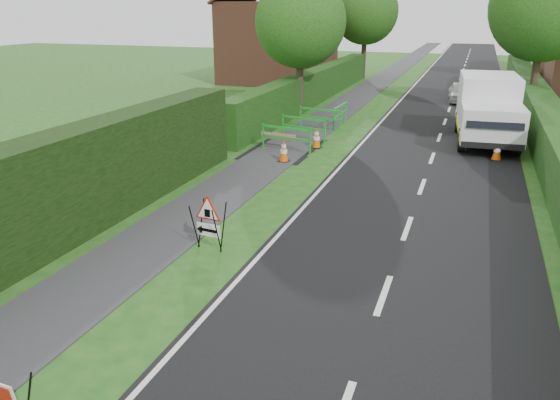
# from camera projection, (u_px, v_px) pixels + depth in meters

# --- Properties ---
(ground) EXTENTS (120.00, 120.00, 0.00)m
(ground) POSITION_uv_depth(u_px,v_px,m) (242.00, 298.00, 10.24)
(ground) COLOR #1B4F16
(ground) RESTS_ON ground
(road_surface) EXTENTS (6.00, 90.00, 0.02)m
(road_surface) POSITION_uv_depth(u_px,v_px,m) (460.00, 80.00, 40.52)
(road_surface) COLOR black
(road_surface) RESTS_ON ground
(footpath) EXTENTS (2.00, 90.00, 0.02)m
(footpath) POSITION_uv_depth(u_px,v_px,m) (385.00, 77.00, 42.26)
(footpath) COLOR #2D2D30
(footpath) RESTS_ON ground
(hedge_west_near) EXTENTS (1.10, 18.00, 2.50)m
(hedge_west_near) POSITION_uv_depth(u_px,v_px,m) (30.00, 259.00, 11.82)
(hedge_west_near) COLOR black
(hedge_west_near) RESTS_ON ground
(hedge_west_far) EXTENTS (1.00, 24.00, 1.80)m
(hedge_west_far) POSITION_uv_depth(u_px,v_px,m) (314.00, 102.00, 31.35)
(hedge_west_far) COLOR #14380F
(hedge_west_far) RESTS_ON ground
(hedge_east) EXTENTS (1.20, 50.00, 1.50)m
(hedge_east) POSITION_uv_depth(u_px,v_px,m) (542.00, 140.00, 22.39)
(hedge_east) COLOR #14380F
(hedge_east) RESTS_ON ground
(house_west) EXTENTS (7.50, 7.40, 7.88)m
(house_west) POSITION_uv_depth(u_px,v_px,m) (279.00, 40.00, 39.07)
(house_west) COLOR brown
(house_west) RESTS_ON ground
(tree_nw) EXTENTS (4.40, 4.40, 6.70)m
(tree_nw) POSITION_uv_depth(u_px,v_px,m) (300.00, 22.00, 26.17)
(tree_nw) COLOR #2D2116
(tree_nw) RESTS_ON ground
(tree_ne) EXTENTS (5.20, 5.20, 7.79)m
(tree_ne) POSITION_uv_depth(u_px,v_px,m) (545.00, 7.00, 26.02)
(tree_ne) COLOR #2D2116
(tree_ne) RESTS_ON ground
(tree_fw) EXTENTS (4.80, 4.80, 7.24)m
(tree_fw) POSITION_uv_depth(u_px,v_px,m) (366.00, 12.00, 40.26)
(tree_fw) COLOR #2D2116
(tree_fw) RESTS_ON ground
(tree_fe) EXTENTS (4.20, 4.20, 6.33)m
(tree_fe) POSITION_uv_depth(u_px,v_px,m) (522.00, 20.00, 40.54)
(tree_fe) COLOR #2D2116
(tree_fe) RESTS_ON ground
(triangle_sign) EXTENTS (0.82, 0.82, 1.09)m
(triangle_sign) POSITION_uv_depth(u_px,v_px,m) (207.00, 219.00, 12.03)
(triangle_sign) COLOR black
(triangle_sign) RESTS_ON ground
(works_van) EXTENTS (2.63, 5.79, 2.57)m
(works_van) POSITION_uv_depth(u_px,v_px,m) (488.00, 108.00, 21.73)
(works_van) COLOR silver
(works_van) RESTS_ON ground
(traffic_cone_0) EXTENTS (0.38, 0.38, 0.79)m
(traffic_cone_0) POSITION_uv_depth(u_px,v_px,m) (497.00, 149.00, 19.34)
(traffic_cone_0) COLOR black
(traffic_cone_0) RESTS_ON ground
(traffic_cone_1) EXTENTS (0.38, 0.38, 0.79)m
(traffic_cone_1) POSITION_uv_depth(u_px,v_px,m) (520.00, 139.00, 20.90)
(traffic_cone_1) COLOR black
(traffic_cone_1) RESTS_ON ground
(traffic_cone_2) EXTENTS (0.38, 0.38, 0.79)m
(traffic_cone_2) POSITION_uv_depth(u_px,v_px,m) (506.00, 131.00, 22.23)
(traffic_cone_2) COLOR black
(traffic_cone_2) RESTS_ON ground
(traffic_cone_3) EXTENTS (0.38, 0.38, 0.79)m
(traffic_cone_3) POSITION_uv_depth(u_px,v_px,m) (284.00, 151.00, 19.14)
(traffic_cone_3) COLOR black
(traffic_cone_3) RESTS_ON ground
(traffic_cone_4) EXTENTS (0.38, 0.38, 0.79)m
(traffic_cone_4) POSITION_uv_depth(u_px,v_px,m) (316.00, 138.00, 21.04)
(traffic_cone_4) COLOR black
(traffic_cone_4) RESTS_ON ground
(ped_barrier_0) EXTENTS (2.09, 0.69, 1.00)m
(ped_barrier_0) POSITION_uv_depth(u_px,v_px,m) (286.00, 136.00, 20.32)
(ped_barrier_0) COLOR #1B9723
(ped_barrier_0) RESTS_ON ground
(ped_barrier_1) EXTENTS (2.08, 0.85, 1.00)m
(ped_barrier_1) POSITION_uv_depth(u_px,v_px,m) (303.00, 126.00, 22.04)
(ped_barrier_1) COLOR #1B9723
(ped_barrier_1) RESTS_ON ground
(ped_barrier_2) EXTENTS (2.09, 0.75, 1.00)m
(ped_barrier_2) POSITION_uv_depth(u_px,v_px,m) (320.00, 116.00, 23.93)
(ped_barrier_2) COLOR #1B9723
(ped_barrier_2) RESTS_ON ground
(ped_barrier_3) EXTENTS (0.45, 2.07, 1.00)m
(ped_barrier_3) POSITION_uv_depth(u_px,v_px,m) (340.00, 113.00, 24.79)
(ped_barrier_3) COLOR #1B9723
(ped_barrier_3) RESTS_ON ground
(redwhite_plank) EXTENTS (1.49, 0.28, 0.25)m
(redwhite_plank) POSITION_uv_depth(u_px,v_px,m) (278.00, 148.00, 21.18)
(redwhite_plank) COLOR red
(redwhite_plank) RESTS_ON ground
(hatchback_car) EXTENTS (1.58, 3.35, 1.11)m
(hatchback_car) POSITION_uv_depth(u_px,v_px,m) (461.00, 92.00, 31.26)
(hatchback_car) COLOR silver
(hatchback_car) RESTS_ON ground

